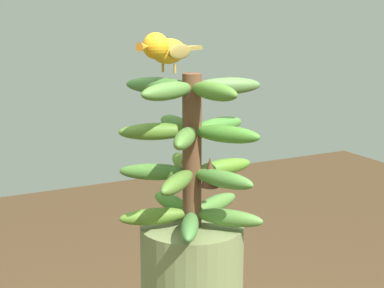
# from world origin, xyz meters

# --- Properties ---
(banana_bunch) EXTENTS (0.29, 0.30, 0.31)m
(banana_bunch) POSITION_xyz_m (0.00, -0.00, 1.27)
(banana_bunch) COLOR brown
(banana_bunch) RESTS_ON banana_tree
(perched_bird) EXTENTS (0.11, 0.18, 0.08)m
(perched_bird) POSITION_xyz_m (0.03, 0.04, 1.47)
(perched_bird) COLOR #C68933
(perched_bird) RESTS_ON banana_bunch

